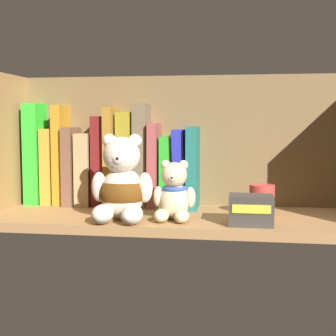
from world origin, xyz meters
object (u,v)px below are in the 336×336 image
book_8 (143,155)px  pillar_candle (262,200)px  book_2 (63,155)px  book_9 (156,165)px  book_0 (37,154)px  book_11 (181,168)px  book_1 (51,166)px  book_7 (127,159)px  small_product_box (251,210)px  teddy_bear_smaller (174,194)px  book_5 (102,161)px  book_4 (88,169)px  book_6 (114,157)px  book_12 (194,167)px  book_3 (74,166)px  book_10 (168,171)px  teddy_bear_larger (122,186)px

book_8 → pillar_candle: bearing=-18.6°
book_2 → book_9: size_ratio=1.22×
book_0 → book_11: bearing=0.0°
book_0 → book_1: (3.63, 0.00, -3.07)cm
book_0 → pillar_candle: book_0 is taller
book_7 → small_product_box: bearing=-33.0°
book_2 → teddy_bear_smaller: 35.04cm
pillar_candle → book_11: bearing=153.2°
book_7 → small_product_box: book_7 is taller
book_5 → teddy_bear_smaller: 26.49cm
book_4 → pillar_candle: book_4 is taller
book_2 → book_6: (13.11, 0.00, -0.32)cm
book_7 → book_12: size_ratio=1.17×
book_7 → small_product_box: size_ratio=2.62×
book_1 → small_product_box: size_ratio=2.16×
book_6 → book_7: bearing=0.0°
book_11 → book_12: (3.09, 0.00, 0.37)cm
book_12 → small_product_box: (13.16, -19.18, -6.63)cm
book_3 → book_10: bearing=0.0°
book_6 → small_product_box: size_ratio=2.75×
book_5 → book_10: bearing=0.0°
book_6 → book_8: (7.09, 0.00, 0.48)cm
book_9 → book_10: 3.36cm
book_11 → teddy_bear_smaller: (0.58, -16.45, -3.94)cm
book_0 → book_2: bearing=0.0°
book_6 → teddy_bear_larger: book_6 is taller
book_1 → book_11: size_ratio=1.01×
book_2 → book_0: bearing=180.0°
book_3 → book_2: bearing=180.0°
book_12 → small_product_box: 24.19cm
book_12 → book_1: bearing=180.0°
book_9 → pillar_candle: 27.47cm
book_8 → book_11: bearing=0.0°
teddy_bear_larger → small_product_box: size_ratio=2.07×
book_1 → book_2: size_ratio=0.76×
book_9 → small_product_box: (22.44, -19.18, -7.01)cm
book_2 → book_9: bearing=0.0°
book_7 → book_5: bearing=180.0°
book_1 → book_6: bearing=0.0°
book_1 → teddy_bear_larger: (22.51, -17.89, -2.29)cm
book_3 → teddy_bear_larger: bearing=-47.2°
book_8 → book_5: bearing=180.0°
book_8 → teddy_bear_larger: (-0.71, -17.89, -5.30)cm
book_1 → book_11: (32.60, 0.00, -0.05)cm
book_11 → pillar_candle: size_ratio=2.73×
book_12 → teddy_bear_larger: 22.37cm
teddy_bear_smaller → book_3: bearing=148.9°
book_8 → pillar_candle: size_ratio=3.64×
book_7 → book_2: bearing=180.0°
pillar_candle → small_product_box: (-2.49, -9.70, -0.42)cm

